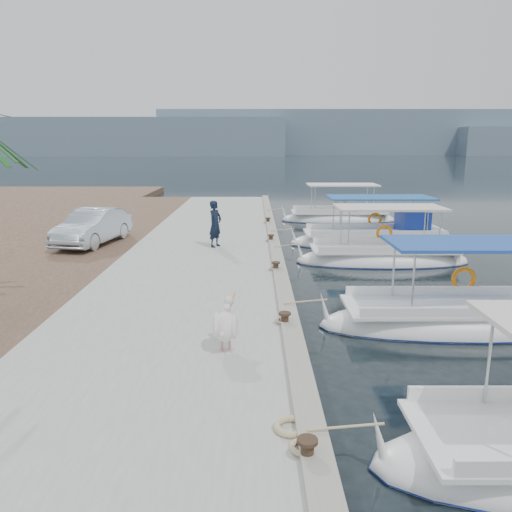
{
  "coord_description": "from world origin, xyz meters",
  "views": [
    {
      "loc": [
        -1.04,
        -14.32,
        4.59
      ],
      "look_at": [
        -1.0,
        0.71,
        1.2
      ],
      "focal_mm": 35.0,
      "sensor_mm": 36.0,
      "label": 1
    }
  ],
  "objects_px": {
    "fishing_caique_c": "(382,260)",
    "pelican": "(226,325)",
    "fisherman": "(215,224)",
    "fishing_caique_b": "(466,323)",
    "parked_car": "(93,227)",
    "fishing_caique_e": "(338,219)",
    "fishing_caique_d": "(376,241)"
  },
  "relations": [
    {
      "from": "fishing_caique_c",
      "to": "pelican",
      "type": "distance_m",
      "value": 11.23
    },
    {
      "from": "fisherman",
      "to": "fishing_caique_b",
      "type": "bearing_deg",
      "value": -108.22
    },
    {
      "from": "fishing_caique_c",
      "to": "parked_car",
      "type": "bearing_deg",
      "value": 173.7
    },
    {
      "from": "fisherman",
      "to": "parked_car",
      "type": "relative_size",
      "value": 0.42
    },
    {
      "from": "parked_car",
      "to": "fishing_caique_e",
      "type": "bearing_deg",
      "value": 49.82
    },
    {
      "from": "fishing_caique_c",
      "to": "parked_car",
      "type": "xyz_separation_m",
      "value": [
        -11.76,
        1.3,
        1.1
      ]
    },
    {
      "from": "fishing_caique_e",
      "to": "pelican",
      "type": "xyz_separation_m",
      "value": [
        -5.67,
        -20.6,
        0.91
      ]
    },
    {
      "from": "fishing_caique_b",
      "to": "parked_car",
      "type": "bearing_deg",
      "value": 145.21
    },
    {
      "from": "fishing_caique_c",
      "to": "fishing_caique_d",
      "type": "distance_m",
      "value": 3.69
    },
    {
      "from": "fishing_caique_b",
      "to": "fishing_caique_d",
      "type": "distance_m",
      "value": 10.76
    },
    {
      "from": "parked_car",
      "to": "fishing_caique_b",
      "type": "bearing_deg",
      "value": -24.13
    },
    {
      "from": "parked_car",
      "to": "pelican",
      "type": "bearing_deg",
      "value": -50.12
    },
    {
      "from": "fishing_caique_b",
      "to": "parked_car",
      "type": "xyz_separation_m",
      "value": [
        -12.12,
        8.42,
        1.1
      ]
    },
    {
      "from": "fisherman",
      "to": "parked_car",
      "type": "height_order",
      "value": "fisherman"
    },
    {
      "from": "fisherman",
      "to": "fishing_caique_d",
      "type": "bearing_deg",
      "value": -37.96
    },
    {
      "from": "fishing_caique_b",
      "to": "fishing_caique_c",
      "type": "relative_size",
      "value": 1.1
    },
    {
      "from": "fishing_caique_b",
      "to": "fishing_caique_c",
      "type": "bearing_deg",
      "value": 92.85
    },
    {
      "from": "fishing_caique_d",
      "to": "fisherman",
      "type": "relative_size",
      "value": 4.18
    },
    {
      "from": "fishing_caique_c",
      "to": "fishing_caique_e",
      "type": "height_order",
      "value": "same"
    },
    {
      "from": "fishing_caique_b",
      "to": "fishing_caique_e",
      "type": "bearing_deg",
      "value": 90.97
    },
    {
      "from": "fishing_caique_d",
      "to": "pelican",
      "type": "xyz_separation_m",
      "value": [
        -6.23,
        -13.32,
        0.85
      ]
    },
    {
      "from": "pelican",
      "to": "fisherman",
      "type": "height_order",
      "value": "fisherman"
    },
    {
      "from": "fisherman",
      "to": "parked_car",
      "type": "distance_m",
      "value": 5.17
    },
    {
      "from": "fishing_caique_b",
      "to": "pelican",
      "type": "relative_size",
      "value": 5.61
    },
    {
      "from": "fishing_caique_d",
      "to": "fisherman",
      "type": "height_order",
      "value": "fisherman"
    },
    {
      "from": "fisherman",
      "to": "parked_car",
      "type": "xyz_separation_m",
      "value": [
        -5.13,
        0.58,
        -0.21
      ]
    },
    {
      "from": "fishing_caique_e",
      "to": "pelican",
      "type": "relative_size",
      "value": 5.16
    },
    {
      "from": "pelican",
      "to": "parked_car",
      "type": "distance_m",
      "value": 12.58
    },
    {
      "from": "fishing_caique_c",
      "to": "fishing_caique_e",
      "type": "distance_m",
      "value": 10.92
    },
    {
      "from": "fishing_caique_c",
      "to": "fisherman",
      "type": "bearing_deg",
      "value": 173.79
    },
    {
      "from": "fishing_caique_c",
      "to": "pelican",
      "type": "bearing_deg",
      "value": -120.15
    },
    {
      "from": "fishing_caique_c",
      "to": "pelican",
      "type": "relative_size",
      "value": 5.08
    }
  ]
}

